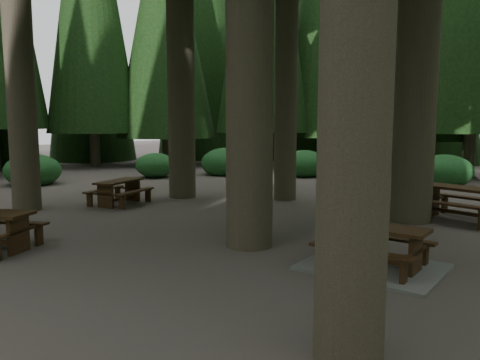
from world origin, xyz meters
The scene contains 5 objects.
ground centered at (0.00, 0.00, 0.00)m, with size 80.00×80.00×0.00m, color #4C433E.
picnic_table_a centered at (3.11, 0.29, 0.22)m, with size 2.03×1.69×0.68m.
picnic_table_b centered at (-4.62, 1.50, 0.44)m, with size 1.63×1.83×0.67m.
picnic_table_d centered at (3.31, 4.95, 0.51)m, with size 2.07×1.81×0.77m.
shrub_ring centered at (0.70, 0.75, 0.40)m, with size 23.86×24.64×1.49m.
Camera 1 is at (5.79, -6.45, 2.22)m, focal length 35.00 mm.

